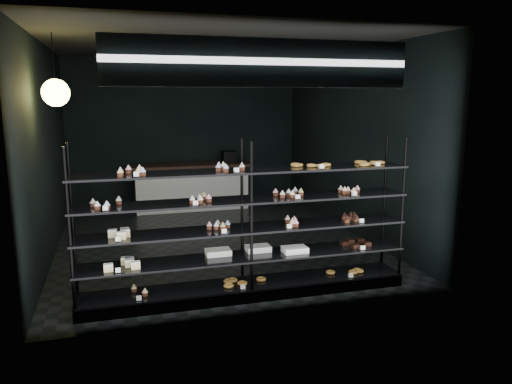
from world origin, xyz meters
TOP-DOWN VIEW (x-y plane):
  - room at (0.00, 0.00)m, footprint 5.01×6.01m
  - display_shelf at (-0.08, -2.45)m, footprint 4.00×0.50m
  - signage at (0.00, -2.93)m, footprint 3.30×0.05m
  - pendant_lamp at (-2.20, -1.24)m, footprint 0.34×0.34m
  - service_counter at (0.05, 2.50)m, footprint 2.46×0.65m

SIDE VIEW (x-z plane):
  - service_counter at x=0.05m, z-range -0.11..1.12m
  - display_shelf at x=-0.08m, z-range -0.33..1.58m
  - room at x=0.00m, z-range 0.00..3.20m
  - pendant_lamp at x=-2.20m, z-range 2.00..2.90m
  - signage at x=0.00m, z-range 2.50..3.00m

